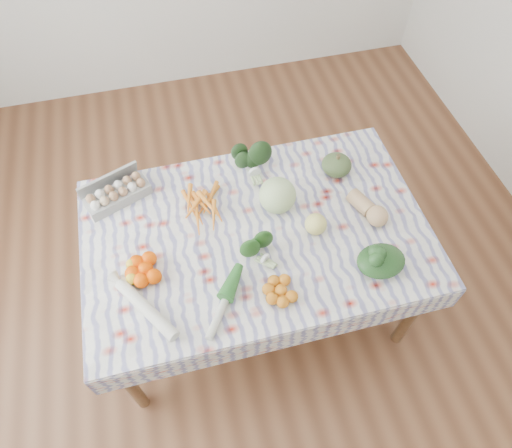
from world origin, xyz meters
The scene contains 16 objects.
ground centered at (0.00, 0.00, 0.00)m, with size 4.50×4.50×0.00m, color brown.
dining_table centered at (0.00, 0.00, 0.68)m, with size 1.60×1.00×0.75m.
tablecloth centered at (0.00, 0.00, 0.76)m, with size 1.66×1.06×0.01m, color silver.
egg_carton centered at (-0.62, 0.35, 0.80)m, with size 0.32×0.13×0.09m, color #9D9C98.
carrot_bunch centered at (-0.22, 0.17, 0.78)m, with size 0.24×0.22×0.04m, color orange.
kale_bunch centered at (0.07, 0.38, 0.84)m, with size 0.17×0.15×0.15m, color #1A3415.
kabocha_squash centered at (0.50, 0.27, 0.81)m, with size 0.16×0.16×0.10m, color #44592F.
cabbage centered at (0.14, 0.12, 0.85)m, with size 0.18×0.18×0.18m, color #B0CD85.
butternut_squash centered at (0.56, -0.03, 0.81)m, with size 0.10×0.22×0.10m, color tan.
orange_cluster centered at (-0.54, -0.10, 0.80)m, with size 0.22×0.22×0.07m, color #FF5000.
broccoli centered at (-0.03, -0.14, 0.81)m, with size 0.13×0.13×0.10m, color #1F4C18.
mandarin_cluster centered at (0.02, -0.35, 0.79)m, with size 0.19×0.19×0.06m, color orange.
grapefruit centered at (0.28, -0.07, 0.81)m, with size 0.11×0.11×0.11m, color #E5DA6B.
spinach_bag centered at (0.50, -0.33, 0.81)m, with size 0.22×0.18×0.10m, color #183716.
daikon centered at (-0.55, -0.29, 0.79)m, with size 0.05×0.05×0.38m, color silver.
leek centered at (-0.23, -0.34, 0.78)m, with size 0.04×0.04×0.35m, color beige.
Camera 1 is at (-0.30, -1.20, 2.58)m, focal length 32.00 mm.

